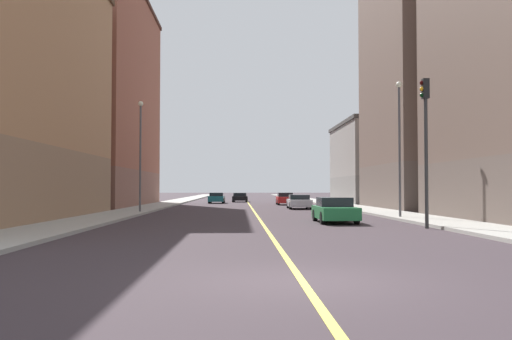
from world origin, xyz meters
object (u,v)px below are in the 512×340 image
Objects in this scene: building_left_mid at (442,82)px; street_lamp_right_near at (140,145)px; traffic_light_left_near at (426,132)px; car_black at (240,197)px; building_left_far at (389,163)px; building_right_midblock at (86,98)px; car_teal at (217,198)px; car_red at (285,199)px; car_green at (335,210)px; car_silver at (299,202)px; street_lamp_left_near at (399,136)px.

building_left_mid is 26.32m from street_lamp_right_near.
traffic_light_left_near is 1.48× the size of car_black.
building_right_midblock reaches higher than building_left_far.
car_red is (7.62, -6.23, 0.03)m from car_teal.
traffic_light_left_near is at bearing -103.61° from building_left_far.
building_left_mid is 4.85× the size of car_black.
car_silver is at bearing 89.22° from car_green.
car_green is at bearing -90.04° from car_red.
building_left_far is 19.57m from car_black.
building_left_far is at bearing 76.39° from traffic_light_left_near.
car_teal is 0.97× the size of car_black.
car_silver is 19.20m from car_teal.
car_green is 42.19m from car_black.
street_lamp_right_near reaches higher than car_green.
building_right_midblock is 18.26m from street_lamp_right_near.
car_red is (20.22, 4.25, -10.09)m from building_right_midblock.
car_silver is 11.29m from car_red.
street_lamp_left_near is 1.88× the size of car_red.
car_green is (-12.57, -17.50, -10.35)m from building_left_mid.
building_left_mid is 4.78× the size of car_silver.
building_right_midblock is at bearing 118.31° from street_lamp_right_near.
building_left_mid is 1.43× the size of building_left_far.
car_black is (-4.79, 41.92, -0.05)m from car_green.
car_green is at bearing -145.53° from street_lamp_left_near.
street_lamp_left_near reaches higher than street_lamp_right_near.
building_right_midblock is 5.20× the size of car_black.
street_lamp_right_near is (-24.57, -23.55, 0.13)m from building_left_far.
car_teal is at bearing 39.74° from building_right_midblock.
building_left_mid reaches higher than car_black.
building_right_midblock is 22.99m from car_red.
car_green is at bearing 128.78° from traffic_light_left_near.
building_left_far is at bearing 18.03° from car_red.
car_black is (15.41, 16.36, -10.15)m from building_right_midblock.
car_silver is at bearing 175.29° from building_left_mid.
car_silver is at bearing -19.00° from building_right_midblock.
car_silver is (-12.32, -15.37, -4.11)m from building_left_far.
car_red reaches higher than car_black.
building_left_mid is 5.24× the size of car_red.
car_green is at bearing -51.68° from building_right_midblock.
car_silver is 1.05× the size of car_green.
street_lamp_right_near is 32.67m from car_black.
building_right_midblock reaches higher than car_red.
building_right_midblock is 5.13× the size of car_silver.
building_right_midblock is 2.99× the size of street_lamp_left_near.
car_teal is 6.52m from car_black.
car_black is at bearing 96.52° from car_green.
car_black is at bearing 103.25° from street_lamp_left_near.
street_lamp_right_near reaches higher than car_teal.
building_right_midblock is at bearing 161.00° from car_silver.
building_right_midblock reaches higher than car_teal.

